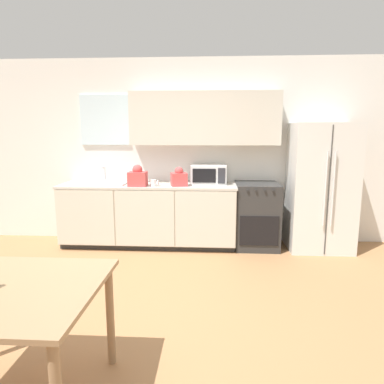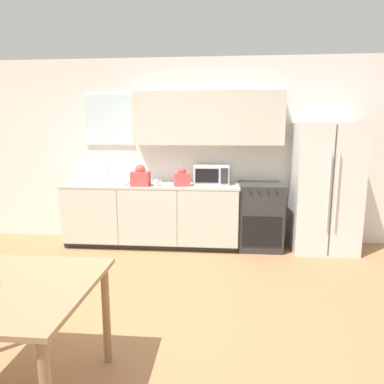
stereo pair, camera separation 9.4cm
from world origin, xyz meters
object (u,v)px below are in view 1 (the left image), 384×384
(oven_range, at_px, (257,215))
(dining_table, at_px, (9,305))
(refrigerator, at_px, (321,187))
(microwave, at_px, (209,174))
(coffee_mug, at_px, (154,183))

(oven_range, height_order, dining_table, oven_range)
(oven_range, xyz_separation_m, refrigerator, (0.87, -0.02, 0.42))
(microwave, distance_m, dining_table, 3.36)
(coffee_mug, relative_size, dining_table, 0.11)
(refrigerator, height_order, microwave, refrigerator)
(microwave, xyz_separation_m, coffee_mug, (-0.75, -0.30, -0.09))
(dining_table, bearing_deg, oven_range, 59.22)
(oven_range, distance_m, refrigerator, 0.96)
(microwave, distance_m, coffee_mug, 0.81)
(oven_range, xyz_separation_m, microwave, (-0.69, 0.10, 0.58))
(oven_range, relative_size, microwave, 1.84)
(oven_range, distance_m, microwave, 0.91)
(dining_table, bearing_deg, refrigerator, 48.44)
(oven_range, height_order, coffee_mug, coffee_mug)
(coffee_mug, bearing_deg, refrigerator, 4.39)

